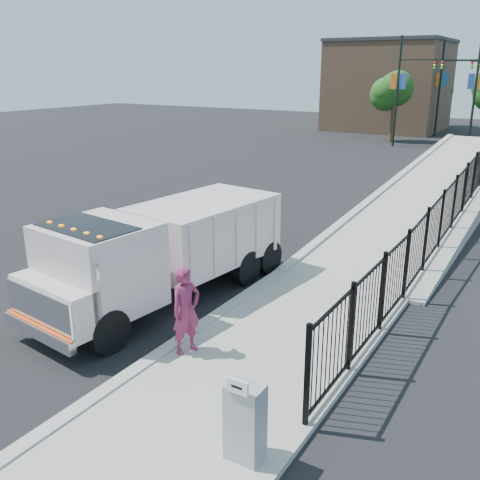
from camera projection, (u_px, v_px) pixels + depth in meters
The scene contains 16 objects.
ground at pixel (201, 330), 12.32m from camera, with size 120.00×120.00×0.00m, color black.
sidewalk at pixel (223, 397), 9.72m from camera, with size 3.55×12.00×0.12m, color #9E998E.
curb at pixel (143, 367), 10.67m from camera, with size 0.30×12.00×0.16m, color #ADAAA3.
ramp at pixel (443, 201), 24.26m from camera, with size 3.95×24.00×1.70m, color #9E998E.
iron_fence at pixel (463, 204), 20.03m from camera, with size 0.10×28.00×1.80m, color black.
truck at pixel (160, 248), 13.47m from camera, with size 3.19×7.62×2.54m.
worker at pixel (186, 310), 10.91m from camera, with size 0.68×0.45×1.87m, color maroon.
utility_cabinet at pixel (245, 422), 7.95m from camera, with size 0.55×0.40×1.25m, color gray.
arrow_sign at pixel (237, 387), 7.55m from camera, with size 0.35×0.04×0.22m, color white.
debris at pixel (252, 387), 9.87m from camera, with size 0.31×0.31×0.08m, color silver.
light_pole_0 at pixel (402, 87), 39.61m from camera, with size 3.77×0.22×8.00m.
light_pole_1 at pixel (471, 88), 39.16m from camera, with size 3.77×0.22×8.00m.
light_pole_2 at pixel (444, 85), 45.63m from camera, with size 3.77×0.22×8.00m.
tree_0 at pixel (395, 92), 42.09m from camera, with size 2.79×2.79×5.40m.
tree_2 at pixel (440, 86), 53.88m from camera, with size 2.69×2.69×5.34m.
building at pixel (389, 87), 51.29m from camera, with size 10.00×10.00×8.00m, color #8C664C.
Camera 1 is at (6.54, -8.99, 5.78)m, focal length 40.00 mm.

